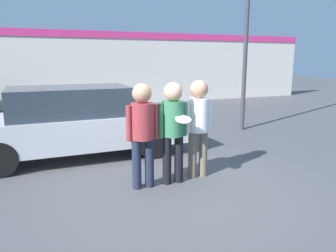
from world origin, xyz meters
TOP-DOWN VIEW (x-y plane):
  - ground_plane at (0.00, 0.00)m, footprint 56.00×56.00m
  - storefront_building at (0.00, 10.20)m, footprint 24.00×0.22m
  - person_left at (-0.51, 0.15)m, footprint 0.54×0.37m
  - person_middle_with_frisbee at (0.03, 0.16)m, footprint 0.52×0.56m
  - person_right at (0.57, 0.27)m, footprint 0.53×0.36m
  - parked_car_near at (-1.29, 2.42)m, footprint 4.73×1.78m

SIDE VIEW (x-z plane):
  - ground_plane at x=0.00m, z-range 0.00..0.00m
  - parked_car_near at x=-1.29m, z-range 0.00..1.52m
  - person_middle_with_frisbee at x=0.03m, z-range 0.17..1.90m
  - person_left at x=-0.51m, z-range 0.17..1.90m
  - person_right at x=0.57m, z-range 0.18..1.92m
  - storefront_building at x=0.00m, z-range 0.03..3.33m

